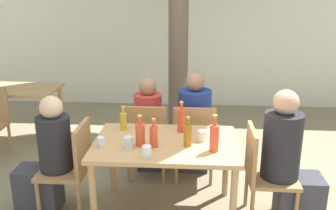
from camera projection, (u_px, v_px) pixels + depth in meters
cafe_building_wall at (181, 27)px, 6.50m from camera, size 10.00×0.08×2.80m
dining_table_front at (166, 151)px, 3.38m from camera, size 1.29×0.87×0.74m
dining_table_back at (9, 95)px, 5.16m from camera, size 1.35×0.69×0.74m
patio_chair_0 at (72, 163)px, 3.48m from camera, size 0.44×0.44×0.89m
patio_chair_1 at (263, 169)px, 3.37m from camera, size 0.44×0.44×0.89m
patio_chair_2 at (147, 138)px, 4.08m from camera, size 0.44×0.44×0.89m
patio_chair_3 at (194, 139)px, 4.05m from camera, size 0.44×0.44×0.89m
person_seated_0 at (47, 162)px, 3.50m from camera, size 0.55×0.30×1.15m
person_seated_1 at (289, 164)px, 3.33m from camera, size 0.57×0.34×1.24m
person_seated_2 at (149, 130)px, 4.31m from camera, size 0.31×0.55×1.13m
person_seated_3 at (194, 128)px, 4.25m from camera, size 0.36×0.58×1.19m
amber_bottle_0 at (188, 135)px, 3.23m from camera, size 0.07×0.07×0.27m
soda_bottle_1 at (181, 120)px, 3.55m from camera, size 0.07×0.07×0.30m
soda_bottle_2 at (214, 137)px, 3.12m from camera, size 0.08×0.08×0.32m
soda_bottle_3 at (140, 134)px, 3.24m from camera, size 0.08×0.08×0.28m
soda_bottle_4 at (154, 136)px, 3.22m from camera, size 0.07×0.07×0.26m
oil_cruet_5 at (123, 121)px, 3.61m from camera, size 0.06×0.06×0.24m
drinking_glass_0 at (101, 142)px, 3.24m from camera, size 0.07×0.07×0.09m
drinking_glass_1 at (128, 142)px, 3.21m from camera, size 0.08×0.08×0.10m
drinking_glass_2 at (202, 136)px, 3.36m from camera, size 0.08×0.08×0.10m
drinking_glass_3 at (147, 152)px, 3.03m from camera, size 0.08×0.08×0.10m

